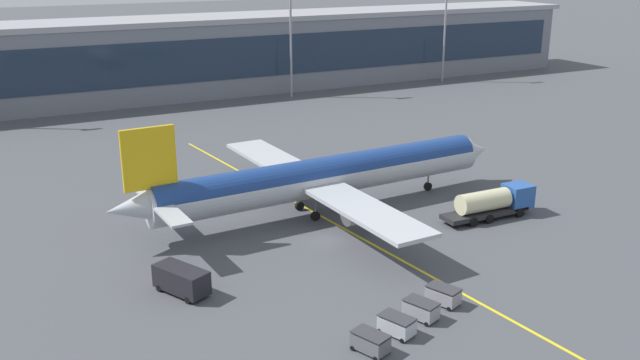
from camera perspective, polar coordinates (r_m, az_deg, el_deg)
ground_plane at (r=69.42m, az=0.60°, el=-4.89°), size 700.00×700.00×0.00m
apron_lead_in_line at (r=72.30m, az=1.84°, el=-3.93°), size 8.32×79.63×0.01m
terminal_building at (r=141.63m, az=-12.06°, el=9.84°), size 188.65×16.97×15.23m
main_airliner at (r=75.23m, az=0.32°, el=0.30°), size 46.91×37.29×11.90m
fuel_tanker at (r=76.69m, az=14.10°, el=-1.78°), size 10.87×2.93×3.25m
crew_van at (r=59.47m, az=-11.26°, el=-8.01°), size 4.03×5.42×2.30m
baggage_cart_0 at (r=50.92m, az=4.16°, el=-13.13°), size 2.37×3.02×1.48m
baggage_cart_1 at (r=53.15m, az=6.33°, el=-11.75°), size 2.37×3.02×1.48m
baggage_cart_2 at (r=55.48m, az=8.30°, el=-10.47°), size 2.37×3.02×1.48m
baggage_cart_3 at (r=57.89m, az=10.09°, el=-9.28°), size 2.37×3.02×1.48m
apron_light_mast_0 at (r=156.11m, az=10.27°, el=12.85°), size 2.80×0.50×23.00m
apron_light_mast_1 at (r=136.72m, az=-2.43°, el=12.76°), size 2.80×0.50×24.68m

